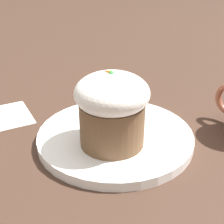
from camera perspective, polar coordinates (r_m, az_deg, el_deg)
The scene contains 5 objects.
ground_plane at distance 0.52m, azimuth 0.59°, elevation -5.19°, with size 4.00×4.00×0.00m, color #3D281E.
dessert_plate at distance 0.52m, azimuth 0.59°, elevation -4.46°, with size 0.25×0.25×0.02m.
carrot_cake at distance 0.46m, azimuth -0.00°, elevation 0.74°, with size 0.11×0.11×0.12m.
spoon at distance 0.54m, azimuth -3.35°, elevation -1.78°, with size 0.11×0.08×0.01m.
paper_napkin at distance 0.63m, azimuth -18.87°, elevation -0.72°, with size 0.12×0.11×0.00m.
Camera 1 is at (-0.35, 0.27, 0.28)m, focal length 50.00 mm.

